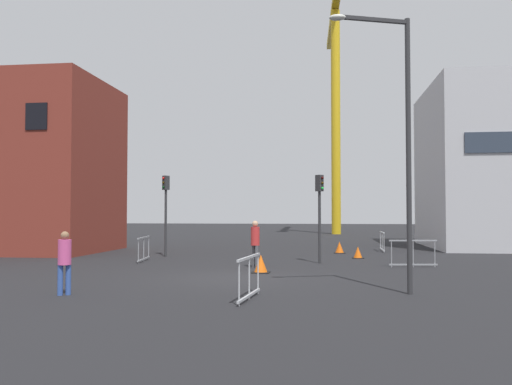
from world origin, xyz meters
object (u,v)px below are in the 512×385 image
(pedestrian_waiting, at_px, (65,258))
(traffic_cone_by_barrier, at_px, (358,253))
(traffic_cone_on_verge, at_px, (261,264))
(traffic_light_verge, at_px, (320,204))
(traffic_light_median, at_px, (166,202))
(streetlamp_tall, at_px, (398,128))
(pedestrian_walking, at_px, (255,240))
(traffic_cone_orange, at_px, (339,248))
(construction_crane, at_px, (335,77))

(pedestrian_waiting, height_order, traffic_cone_by_barrier, pedestrian_waiting)
(traffic_cone_on_verge, bearing_deg, traffic_light_verge, 61.61)
(traffic_light_median, xyz_separation_m, pedestrian_waiting, (0.96, -12.24, -1.69))
(streetlamp_tall, height_order, traffic_light_median, streetlamp_tall)
(pedestrian_walking, xyz_separation_m, pedestrian_waiting, (-4.09, -7.48, -0.11))
(pedestrian_waiting, xyz_separation_m, traffic_cone_on_verge, (4.51, 5.81, -0.67))
(traffic_light_verge, bearing_deg, streetlamp_tall, -75.50)
(traffic_light_verge, distance_m, traffic_cone_on_verge, 4.89)
(traffic_light_verge, xyz_separation_m, traffic_cone_on_verge, (-2.07, -3.83, -2.24))
(pedestrian_walking, height_order, traffic_cone_orange, pedestrian_walking)
(pedestrian_walking, bearing_deg, traffic_light_median, 136.78)
(traffic_cone_by_barrier, distance_m, traffic_cone_orange, 3.17)
(construction_crane, xyz_separation_m, pedestrian_waiting, (-7.87, -40.37, -14.64))
(pedestrian_waiting, bearing_deg, traffic_light_verge, 55.66)
(traffic_light_median, height_order, pedestrian_waiting, traffic_light_median)
(traffic_light_verge, xyz_separation_m, pedestrian_waiting, (-6.58, -9.64, -1.57))
(traffic_light_median, relative_size, traffic_light_verge, 1.05)
(pedestrian_walking, bearing_deg, streetlamp_tall, -53.34)
(pedestrian_walking, bearing_deg, traffic_cone_by_barrier, 48.88)
(traffic_cone_by_barrier, xyz_separation_m, traffic_cone_orange, (-0.78, 3.08, 0.03))
(pedestrian_walking, relative_size, traffic_cone_on_verge, 2.84)
(construction_crane, bearing_deg, streetlamp_tall, -88.70)
(traffic_light_median, height_order, traffic_light_verge, traffic_light_median)
(traffic_light_verge, distance_m, pedestrian_waiting, 11.78)
(construction_crane, relative_size, streetlamp_tall, 3.11)
(traffic_cone_by_barrier, relative_size, traffic_cone_on_verge, 0.86)
(construction_crane, bearing_deg, pedestrian_walking, -96.56)
(traffic_light_median, bearing_deg, traffic_cone_on_verge, -49.56)
(pedestrian_walking, distance_m, traffic_cone_orange, 8.70)
(traffic_cone_orange, height_order, traffic_cone_on_verge, traffic_cone_on_verge)
(construction_crane, relative_size, traffic_cone_orange, 37.59)
(traffic_cone_orange, relative_size, traffic_cone_on_verge, 0.95)
(traffic_light_verge, relative_size, traffic_cone_on_verge, 5.81)
(traffic_cone_on_verge, bearing_deg, traffic_cone_orange, 72.43)
(pedestrian_waiting, bearing_deg, streetlamp_tall, 7.88)
(pedestrian_walking, bearing_deg, construction_crane, 83.44)
(construction_crane, bearing_deg, pedestrian_waiting, -101.03)
(traffic_cone_by_barrier, bearing_deg, traffic_cone_orange, 104.16)
(pedestrian_waiting, bearing_deg, traffic_cone_on_verge, 52.15)
(traffic_light_verge, height_order, traffic_cone_on_verge, traffic_light_verge)
(pedestrian_walking, bearing_deg, traffic_cone_orange, 66.41)
(traffic_light_median, relative_size, pedestrian_waiting, 2.37)
(construction_crane, distance_m, traffic_cone_on_verge, 37.95)
(pedestrian_waiting, bearing_deg, traffic_cone_by_barrier, 55.97)
(streetlamp_tall, bearing_deg, pedestrian_waiting, -172.12)
(traffic_cone_by_barrier, bearing_deg, streetlamp_tall, -87.80)
(traffic_light_verge, height_order, pedestrian_walking, traffic_light_verge)
(traffic_light_verge, bearing_deg, construction_crane, 87.60)
(traffic_cone_orange, bearing_deg, streetlamp_tall, -85.16)
(traffic_light_verge, bearing_deg, traffic_cone_orange, 80.43)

